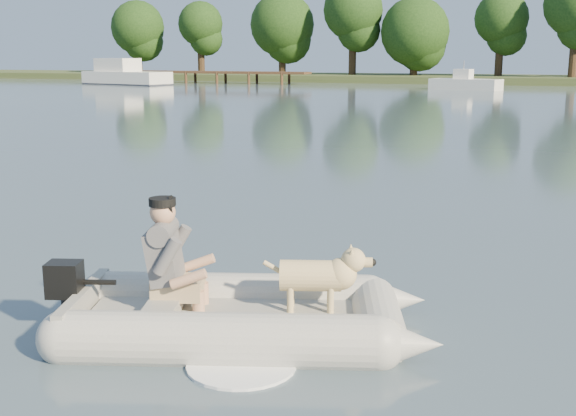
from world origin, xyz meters
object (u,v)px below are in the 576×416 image
at_px(dock, 211,77).
at_px(man, 166,252).
at_px(cabin_cruiser, 126,72).
at_px(dinghy, 241,274).
at_px(dog, 311,281).
at_px(motorboat, 466,76).

height_order(dock, man, man).
bearing_deg(cabin_cruiser, dinghy, -42.93).
bearing_deg(man, dinghy, -4.24).
height_order(dock, dog, dock).
bearing_deg(dock, dinghy, -63.47).
height_order(man, cabin_cruiser, cabin_cruiser).
bearing_deg(dinghy, man, 175.76).
bearing_deg(motorboat, dog, -69.75).
bearing_deg(dog, man, 180.00).
xyz_separation_m(dog, motorboat, (-4.21, 47.31, 0.48)).
height_order(dock, dinghy, dinghy).
xyz_separation_m(dinghy, motorboat, (-3.63, 47.55, 0.41)).
distance_m(dinghy, man, 0.70).
height_order(cabin_cruiser, motorboat, cabin_cruiser).
bearing_deg(motorboat, dock, -176.76).
xyz_separation_m(man, dog, (1.24, 0.40, -0.25)).
bearing_deg(dinghy, cabin_cruiser, 105.97).
relative_size(dog, cabin_cruiser, 0.11).
bearing_deg(man, dock, 98.18).
distance_m(cabin_cruiser, motorboat, 27.65).
bearing_deg(dock, motorboat, -11.92).
distance_m(man, cabin_cruiser, 56.18).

